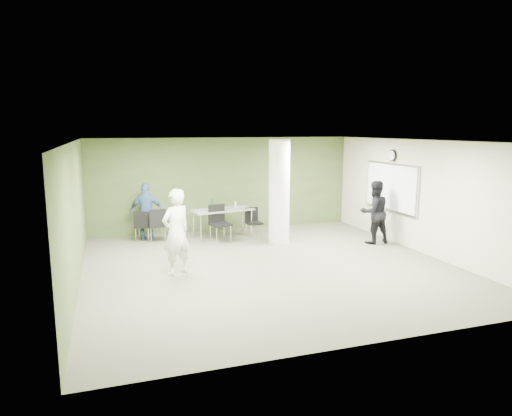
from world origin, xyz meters
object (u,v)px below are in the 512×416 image
object	(u,v)px
folding_table	(222,211)
chair_back_left	(143,224)
woman_white	(176,232)
man_black	(374,212)
man_blue	(147,212)

from	to	relation	value
folding_table	chair_back_left	size ratio (longest dim) A/B	2.10
chair_back_left	woman_white	size ratio (longest dim) A/B	0.47
chair_back_left	man_black	bearing A→B (deg)	179.81
chair_back_left	woman_white	bearing A→B (deg)	117.75
man_black	man_blue	distance (m)	6.21
chair_back_left	man_blue	xyz separation A→B (m)	(0.13, 0.18, 0.30)
folding_table	woman_white	bearing A→B (deg)	-129.44
man_blue	chair_back_left	bearing A→B (deg)	65.82
folding_table	chair_back_left	world-z (taller)	folding_table
man_black	folding_table	bearing A→B (deg)	-27.62
folding_table	man_blue	xyz separation A→B (m)	(-2.07, 0.34, 0.04)
chair_back_left	man_blue	world-z (taller)	man_blue
woman_white	man_black	distance (m)	5.55
man_black	man_blue	xyz separation A→B (m)	(-5.78, 2.28, -0.05)
folding_table	man_black	world-z (taller)	man_black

